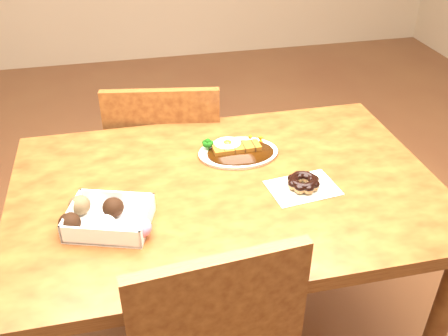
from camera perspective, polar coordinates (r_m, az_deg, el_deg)
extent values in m
cube|color=#4E220F|center=(1.42, 0.29, -2.56)|extent=(1.20, 0.80, 0.04)
cylinder|color=#4E220F|center=(1.92, -18.23, -7.75)|extent=(0.06, 0.06, 0.71)
cylinder|color=#4E220F|center=(2.06, 12.95, -3.58)|extent=(0.06, 0.06, 0.71)
cube|color=#4E220F|center=(2.07, -6.29, -0.10)|extent=(0.48, 0.48, 0.04)
cylinder|color=#4E220F|center=(2.33, -1.63, -2.28)|extent=(0.04, 0.04, 0.41)
cylinder|color=#4E220F|center=(2.35, -9.96, -2.52)|extent=(0.04, 0.04, 0.41)
cylinder|color=#4E220F|center=(2.06, -1.31, -7.79)|extent=(0.04, 0.04, 0.41)
cylinder|color=#4E220F|center=(2.08, -10.78, -8.01)|extent=(0.04, 0.04, 0.41)
cube|color=#4E220F|center=(1.78, -6.96, 2.97)|extent=(0.40, 0.09, 0.40)
cube|color=#4E220F|center=(1.15, -0.53, -17.57)|extent=(0.40, 0.06, 0.40)
ellipsoid|color=white|center=(1.54, 1.64, 1.73)|extent=(0.25, 0.18, 0.01)
ellipsoid|color=black|center=(1.53, 1.90, 1.74)|extent=(0.21, 0.15, 0.01)
cube|color=#6B380C|center=(1.54, 1.46, 2.29)|extent=(0.15, 0.05, 0.02)
ellipsoid|color=white|center=(1.54, 0.40, 2.86)|extent=(0.09, 0.08, 0.01)
ellipsoid|color=#FFB214|center=(1.54, 0.40, 2.89)|extent=(0.03, 0.03, 0.02)
cube|color=white|center=(1.28, -12.97, -5.55)|extent=(0.24, 0.21, 0.05)
ellipsoid|color=black|center=(1.28, -17.22, -6.01)|extent=(0.06, 0.06, 0.05)
ellipsoid|color=beige|center=(1.25, -13.45, -6.37)|extent=(0.06, 0.06, 0.05)
ellipsoid|color=pink|center=(1.23, -9.52, -6.72)|extent=(0.06, 0.06, 0.05)
ellipsoid|color=black|center=(1.33, -16.18, -4.11)|extent=(0.06, 0.06, 0.05)
ellipsoid|color=black|center=(1.30, -12.55, -4.41)|extent=(0.06, 0.06, 0.05)
cube|color=silver|center=(1.41, 9.00, -2.25)|extent=(0.20, 0.15, 0.00)
torus|color=olive|center=(1.40, 9.05, -1.71)|extent=(0.10, 0.10, 0.03)
torus|color=black|center=(1.40, 9.08, -1.43)|extent=(0.09, 0.09, 0.02)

